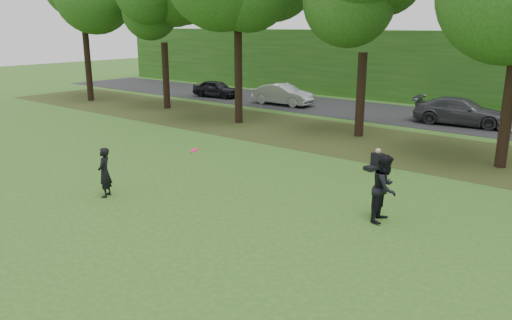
{
  "coord_description": "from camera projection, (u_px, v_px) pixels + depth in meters",
  "views": [
    {
      "loc": [
        8.35,
        -8.41,
        5.44
      ],
      "look_at": [
        -1.15,
        3.38,
        1.3
      ],
      "focal_mm": 35.0,
      "sensor_mm": 36.0,
      "label": 1
    }
  ],
  "objects": [
    {
      "name": "frisbee",
      "position": [
        194.0,
        150.0,
        15.17
      ],
      "size": [
        0.33,
        0.31,
        0.18
      ],
      "color": "#F11456",
      "rests_on": "ground"
    },
    {
      "name": "leaf_litter",
      "position": [
        409.0,
        148.0,
        22.57
      ],
      "size": [
        60.0,
        7.0,
        0.01
      ],
      "primitive_type": "cube",
      "color": "#403417",
      "rests_on": "ground"
    },
    {
      "name": "ground",
      "position": [
        208.0,
        243.0,
        12.81
      ],
      "size": [
        120.0,
        120.0,
        0.0
      ],
      "primitive_type": "plane",
      "color": "#2E5C1C",
      "rests_on": "ground"
    },
    {
      "name": "parked_cars",
      "position": [
        446.0,
        110.0,
        28.06
      ],
      "size": [
        35.43,
        3.67,
        1.54
      ],
      "color": "black",
      "rests_on": "street"
    },
    {
      "name": "far_hedge",
      "position": [
        497.0,
        71.0,
        32.42
      ],
      "size": [
        70.0,
        3.0,
        5.0
      ],
      "primitive_type": "cube",
      "color": "#215017",
      "rests_on": "ground"
    },
    {
      "name": "seated_person",
      "position": [
        376.0,
        162.0,
        19.23
      ],
      "size": [
        0.62,
        0.82,
        0.83
      ],
      "rotation": [
        0.0,
        0.0,
        -0.31
      ],
      "color": "black",
      "rests_on": "ground"
    },
    {
      "name": "street",
      "position": [
        464.0,
        122.0,
        28.57
      ],
      "size": [
        70.0,
        7.0,
        0.02
      ],
      "primitive_type": "cube",
      "color": "black",
      "rests_on": "ground"
    },
    {
      "name": "player_right",
      "position": [
        385.0,
        188.0,
        14.04
      ],
      "size": [
        0.82,
        1.01,
        1.94
      ],
      "primitive_type": "imported",
      "rotation": [
        0.0,
        0.0,
        1.67
      ],
      "color": "black",
      "rests_on": "ground"
    },
    {
      "name": "player_left",
      "position": [
        105.0,
        172.0,
        16.06
      ],
      "size": [
        0.66,
        0.71,
        1.64
      ],
      "primitive_type": "imported",
      "rotation": [
        0.0,
        0.0,
        -0.98
      ],
      "color": "black",
      "rests_on": "ground"
    }
  ]
}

